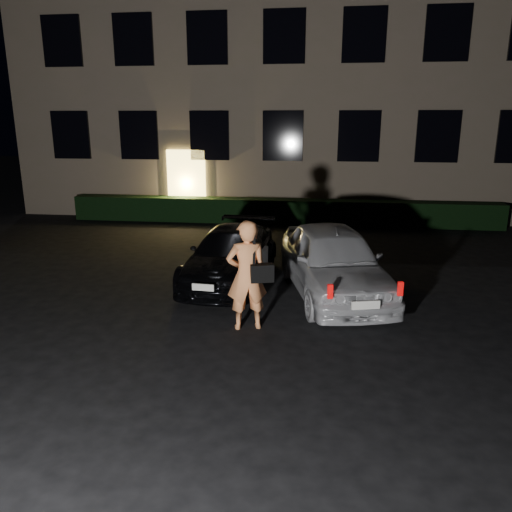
# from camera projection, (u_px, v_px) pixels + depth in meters

# --- Properties ---
(ground) EXTENTS (80.00, 80.00, 0.00)m
(ground) POSITION_uv_depth(u_px,v_px,m) (225.00, 360.00, 7.67)
(ground) COLOR black
(ground) RESTS_ON ground
(building) EXTENTS (20.00, 8.11, 12.00)m
(building) POSITION_uv_depth(u_px,v_px,m) (291.00, 57.00, 20.40)
(building) COLOR #776A55
(building) RESTS_ON ground
(hedge) EXTENTS (15.00, 0.70, 0.85)m
(hedge) POSITION_uv_depth(u_px,v_px,m) (281.00, 211.00, 17.59)
(hedge) COLOR black
(hedge) RESTS_ON ground
(sedan) EXTENTS (1.94, 4.20, 1.17)m
(sedan) POSITION_uv_depth(u_px,v_px,m) (231.00, 255.00, 11.34)
(sedan) COLOR black
(sedan) RESTS_ON ground
(hatch) EXTENTS (2.72, 4.59, 1.46)m
(hatch) POSITION_uv_depth(u_px,v_px,m) (333.00, 261.00, 10.35)
(hatch) COLOR silver
(hatch) RESTS_ON ground
(man) EXTENTS (0.89, 0.65, 1.94)m
(man) POSITION_uv_depth(u_px,v_px,m) (247.00, 275.00, 8.59)
(man) COLOR #F99555
(man) RESTS_ON ground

